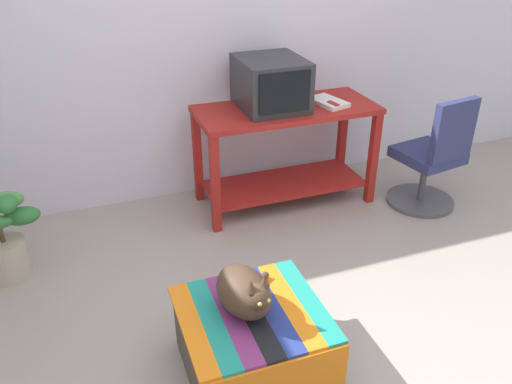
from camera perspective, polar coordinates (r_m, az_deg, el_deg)
The scene contains 11 objects.
ground_plane at distance 2.82m, azimuth 6.96°, elevation -17.77°, with size 14.00×14.00×0.00m, color #9E9389.
back_wall at distance 3.94m, azimuth -5.75°, elevation 17.83°, with size 8.00×0.10×2.60m, color silver.
desk at distance 3.90m, azimuth 3.27°, elevation 5.86°, with size 1.33×0.58×0.77m.
tv_monitor at distance 3.74m, azimuth 1.65°, elevation 11.81°, with size 0.45×0.52×0.36m.
keyboard at distance 3.65m, azimuth 2.62°, elevation 8.70°, with size 0.40×0.15×0.02m, color #333338.
book at distance 3.90m, azimuth 7.96°, elevation 9.81°, with size 0.18×0.30×0.03m, color white.
ottoman_with_blanket at distance 2.63m, azimuth -0.39°, elevation -16.10°, with size 0.68×0.65×0.36m.
cat at distance 2.44m, azimuth -1.20°, elevation -10.95°, with size 0.34×0.40×0.27m.
potted_plant at distance 3.50m, azimuth -26.23°, elevation -4.37°, with size 0.48×0.31×0.60m.
office_chair at distance 4.09m, azimuth 18.91°, elevation 3.31°, with size 0.52×0.52×0.89m.
stapler at distance 3.82m, azimuth 8.51°, elevation 9.42°, with size 0.04×0.11×0.04m, color #A31E1E.
Camera 1 is at (-0.96, -1.70, 2.03)m, focal length 36.27 mm.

